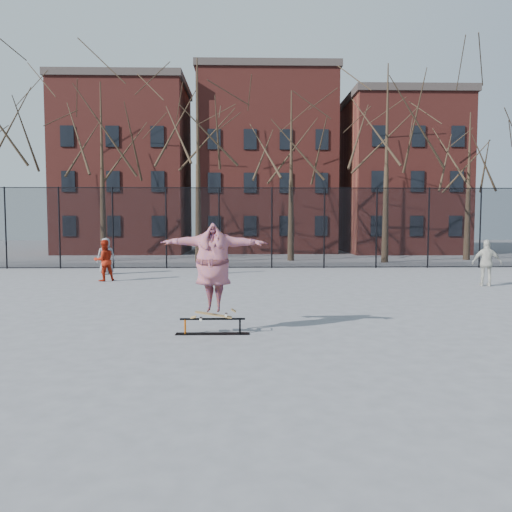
{
  "coord_description": "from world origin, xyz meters",
  "views": [
    {
      "loc": [
        -0.14,
        -11.59,
        2.33
      ],
      "look_at": [
        0.16,
        1.5,
        1.41
      ],
      "focal_mm": 35.0,
      "sensor_mm": 36.0,
      "label": 1
    }
  ],
  "objects_px": {
    "bystander_black": "(208,257)",
    "bystander_grey": "(106,256)",
    "skateboard": "(214,316)",
    "bystander_red": "(104,260)",
    "skater": "(213,269)",
    "skate_rail": "(213,328)",
    "bystander_white": "(487,263)"
  },
  "relations": [
    {
      "from": "skateboard",
      "to": "bystander_red",
      "type": "distance_m",
      "value": 10.45
    },
    {
      "from": "skateboard",
      "to": "bystander_white",
      "type": "distance_m",
      "value": 11.93
    },
    {
      "from": "skate_rail",
      "to": "bystander_red",
      "type": "bearing_deg",
      "value": 117.43
    },
    {
      "from": "skate_rail",
      "to": "bystander_black",
      "type": "distance_m",
      "value": 11.8
    },
    {
      "from": "skater",
      "to": "bystander_black",
      "type": "distance_m",
      "value": 11.8
    },
    {
      "from": "bystander_red",
      "to": "bystander_grey",
      "type": "bearing_deg",
      "value": -109.85
    },
    {
      "from": "skateboard",
      "to": "bystander_black",
      "type": "bearing_deg",
      "value": 94.65
    },
    {
      "from": "bystander_black",
      "to": "bystander_grey",
      "type": "bearing_deg",
      "value": 3.46
    },
    {
      "from": "skater",
      "to": "bystander_grey",
      "type": "relative_size",
      "value": 1.4
    },
    {
      "from": "skater",
      "to": "bystander_grey",
      "type": "distance_m",
      "value": 12.99
    },
    {
      "from": "bystander_red",
      "to": "bystander_black",
      "type": "bearing_deg",
      "value": 179.08
    },
    {
      "from": "skateboard",
      "to": "skater",
      "type": "xyz_separation_m",
      "value": [
        0.0,
        0.0,
        0.96
      ]
    },
    {
      "from": "bystander_black",
      "to": "bystander_white",
      "type": "height_order",
      "value": "bystander_white"
    },
    {
      "from": "bystander_grey",
      "to": "bystander_white",
      "type": "relative_size",
      "value": 0.96
    },
    {
      "from": "skater",
      "to": "bystander_red",
      "type": "bearing_deg",
      "value": 123.55
    },
    {
      "from": "bystander_grey",
      "to": "bystander_white",
      "type": "bearing_deg",
      "value": 139.17
    },
    {
      "from": "bystander_red",
      "to": "bystander_white",
      "type": "xyz_separation_m",
      "value": [
        14.15,
        -1.84,
        0.03
      ]
    },
    {
      "from": "skate_rail",
      "to": "bystander_red",
      "type": "relative_size",
      "value": 0.95
    },
    {
      "from": "bystander_black",
      "to": "bystander_white",
      "type": "xyz_separation_m",
      "value": [
        10.28,
        -4.32,
        0.07
      ]
    },
    {
      "from": "bystander_black",
      "to": "bystander_red",
      "type": "xyz_separation_m",
      "value": [
        -3.87,
        -2.48,
        0.04
      ]
    },
    {
      "from": "skateboard",
      "to": "bystander_grey",
      "type": "height_order",
      "value": "bystander_grey"
    },
    {
      "from": "skateboard",
      "to": "bystander_red",
      "type": "xyz_separation_m",
      "value": [
        -4.83,
        9.26,
        0.42
      ]
    },
    {
      "from": "skate_rail",
      "to": "bystander_white",
      "type": "height_order",
      "value": "bystander_white"
    },
    {
      "from": "skate_rail",
      "to": "bystander_black",
      "type": "bearing_deg",
      "value": 94.55
    },
    {
      "from": "skate_rail",
      "to": "bystander_white",
      "type": "xyz_separation_m",
      "value": [
        9.34,
        7.42,
        0.7
      ]
    },
    {
      "from": "skate_rail",
      "to": "bystander_white",
      "type": "bearing_deg",
      "value": 38.46
    },
    {
      "from": "skate_rail",
      "to": "bystander_red",
      "type": "xyz_separation_m",
      "value": [
        -4.81,
        9.26,
        0.67
      ]
    },
    {
      "from": "bystander_black",
      "to": "bystander_red",
      "type": "distance_m",
      "value": 4.6
    },
    {
      "from": "skater",
      "to": "bystander_grey",
      "type": "height_order",
      "value": "skater"
    },
    {
      "from": "skateboard",
      "to": "skater",
      "type": "distance_m",
      "value": 0.96
    },
    {
      "from": "skater",
      "to": "bystander_red",
      "type": "distance_m",
      "value": 10.46
    },
    {
      "from": "skateboard",
      "to": "bystander_black",
      "type": "relative_size",
      "value": 0.54
    }
  ]
}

